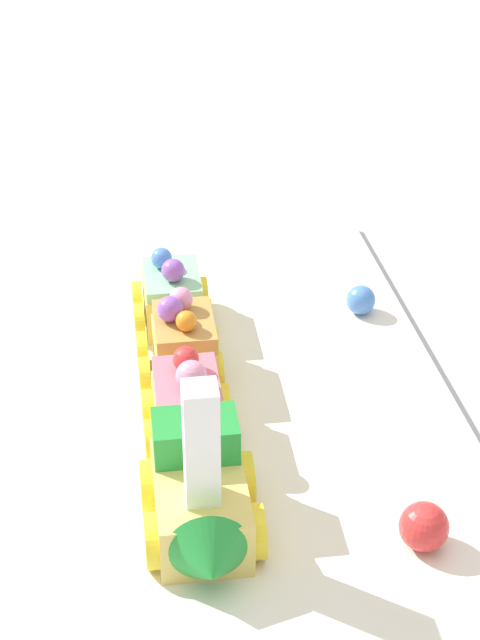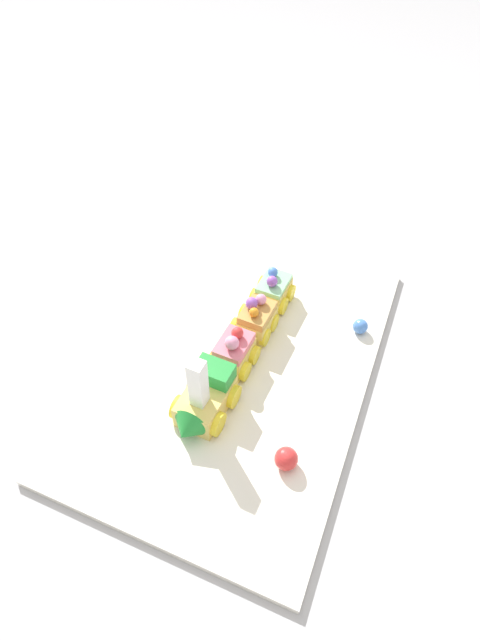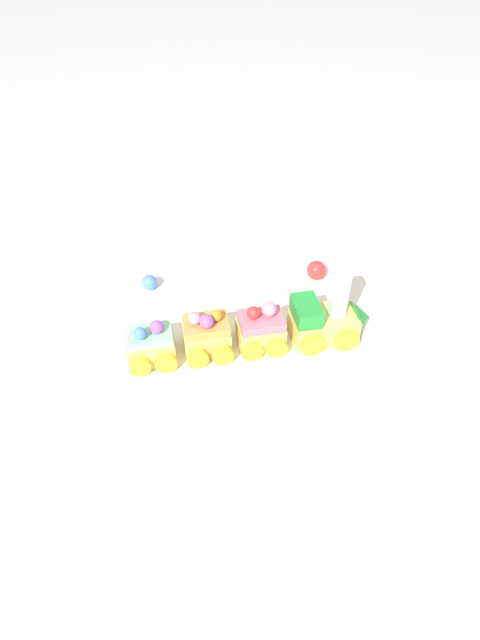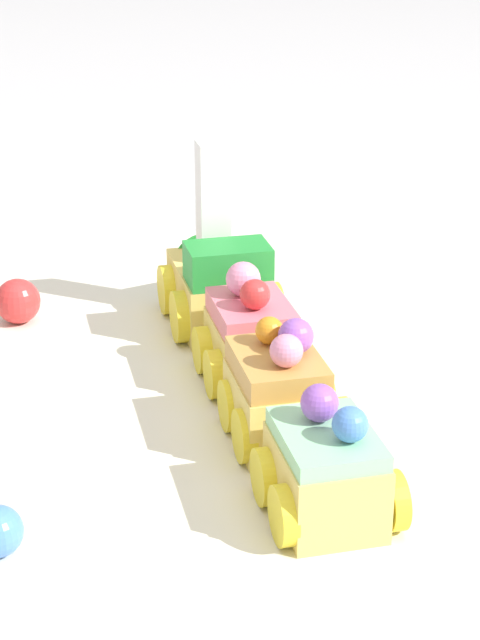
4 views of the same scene
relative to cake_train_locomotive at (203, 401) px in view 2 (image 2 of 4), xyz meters
name	(u,v)px [view 2 (image 2 of 4)]	position (x,y,z in m)	size (l,w,h in m)	color
ground_plane	(241,364)	(-0.11, 0.01, -0.04)	(10.00, 10.00, 0.00)	#B2B2B7
display_board	(241,362)	(-0.11, 0.01, -0.04)	(0.61, 0.39, 0.01)	white
cake_train_locomotive	(203,401)	(0.00, 0.00, 0.00)	(0.12, 0.08, 0.13)	#EACC66
cake_car_strawberry	(234,353)	(-0.10, 0.00, 0.00)	(0.07, 0.07, 0.07)	#EACC66
cake_car_caramel	(254,319)	(-0.18, 0.01, 0.00)	(0.07, 0.07, 0.07)	#EACC66
cake_car_mint	(273,291)	(-0.26, 0.01, -0.01)	(0.07, 0.07, 0.07)	#EACC66
gumball_blue	(360,326)	(-0.24, 0.17, -0.02)	(0.03, 0.03, 0.03)	#4C84E0
gumball_red	(286,459)	(0.03, 0.14, -0.01)	(0.03, 0.03, 0.03)	red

